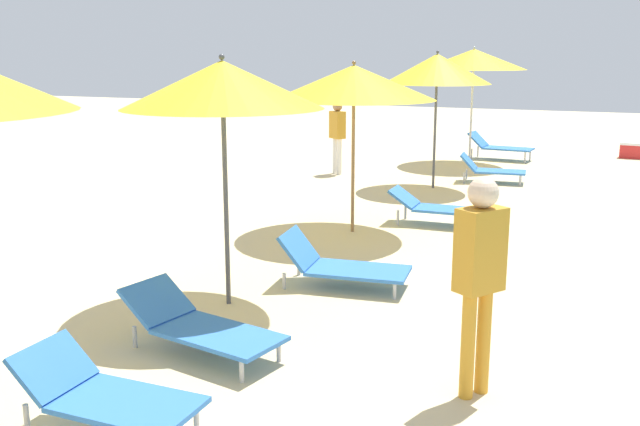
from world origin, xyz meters
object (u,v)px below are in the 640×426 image
(lounger_fifth_shoreside, at_px, (436,207))
(umbrella_farthest, at_px, (474,59))
(lounger_fourth_shoreside, at_px, (341,264))
(lounger_farthest_shoreside, at_px, (499,146))
(person_walking_mid, at_px, (337,130))
(umbrella_fifth, at_px, (354,83))
(lounger_sixth_shoreside, at_px, (491,169))
(lounger_third_shoreside, at_px, (105,394))
(cooler_box, at_px, (632,150))
(umbrella_fourth, at_px, (222,85))
(lounger_fourth_inland, at_px, (200,325))
(umbrella_sixth, at_px, (437,69))
(person_walking_far, at_px, (480,265))

(lounger_fifth_shoreside, bearing_deg, umbrella_farthest, 95.58)
(lounger_fourth_shoreside, relative_size, lounger_farthest_shoreside, 0.94)
(lounger_fifth_shoreside, height_order, person_walking_mid, person_walking_mid)
(umbrella_fifth, distance_m, lounger_sixth_shoreside, 5.54)
(lounger_third_shoreside, height_order, umbrella_fifth, umbrella_fifth)
(person_walking_mid, bearing_deg, lounger_fourth_shoreside, 58.81)
(umbrella_farthest, bearing_deg, cooler_box, 35.67)
(lounger_fifth_shoreside, bearing_deg, umbrella_fourth, -106.12)
(lounger_fourth_inland, relative_size, umbrella_sixth, 0.60)
(umbrella_fourth, distance_m, lounger_sixth_shoreside, 8.90)
(lounger_third_shoreside, height_order, lounger_fourth_shoreside, lounger_fourth_shoreside)
(umbrella_fourth, xyz_separation_m, lounger_fifth_shoreside, (1.12, 4.42, -2.02))
(umbrella_fifth, height_order, umbrella_sixth, umbrella_sixth)
(lounger_fourth_shoreside, height_order, lounger_fifth_shoreside, lounger_fourth_shoreside)
(umbrella_fourth, distance_m, umbrella_sixth, 7.51)
(umbrella_sixth, height_order, umbrella_farthest, umbrella_farthest)
(lounger_sixth_shoreside, bearing_deg, umbrella_fifth, -108.92)
(lounger_third_shoreside, xyz_separation_m, umbrella_fifth, (-0.56, 6.24, 1.88))
(person_walking_mid, distance_m, cooler_box, 8.00)
(umbrella_fifth, relative_size, lounger_fifth_shoreside, 1.70)
(lounger_third_shoreside, height_order, cooler_box, lounger_third_shoreside)
(umbrella_fourth, distance_m, lounger_fourth_inland, 2.43)
(lounger_fifth_shoreside, bearing_deg, lounger_farthest_shoreside, 90.58)
(umbrella_fourth, height_order, lounger_sixth_shoreside, umbrella_fourth)
(person_walking_far, bearing_deg, lounger_third_shoreside, 69.65)
(lounger_fifth_shoreside, distance_m, cooler_box, 9.57)
(umbrella_sixth, xyz_separation_m, umbrella_farthest, (-0.02, 3.50, 0.15))
(umbrella_sixth, bearing_deg, lounger_third_shoreside, -87.93)
(umbrella_fifth, height_order, lounger_sixth_shoreside, umbrella_fifth)
(umbrella_fifth, xyz_separation_m, person_walking_far, (2.77, -4.58, -1.15))
(lounger_farthest_shoreside, height_order, person_walking_mid, person_walking_mid)
(umbrella_fifth, bearing_deg, umbrella_fourth, -91.24)
(umbrella_fifth, relative_size, umbrella_sixth, 0.94)
(umbrella_fourth, relative_size, lounger_fifth_shoreside, 1.76)
(lounger_sixth_shoreside, relative_size, umbrella_farthest, 0.49)
(person_walking_far, bearing_deg, umbrella_fifth, -26.25)
(lounger_third_shoreside, distance_m, umbrella_sixth, 10.43)
(umbrella_sixth, relative_size, umbrella_farthest, 0.96)
(umbrella_sixth, bearing_deg, umbrella_farthest, 90.36)
(lounger_fourth_shoreside, xyz_separation_m, lounger_farthest_shoreside, (-0.10, 10.93, 0.08))
(lounger_farthest_shoreside, distance_m, person_walking_far, 13.19)
(lounger_third_shoreside, relative_size, umbrella_farthest, 0.46)
(lounger_fourth_inland, bearing_deg, lounger_fifth_shoreside, 93.91)
(lounger_fourth_shoreside, distance_m, cooler_box, 12.92)
(umbrella_farthest, bearing_deg, person_walking_mid, -131.68)
(umbrella_fourth, bearing_deg, lounger_fourth_inland, -70.42)
(lounger_fourth_inland, bearing_deg, lounger_fourth_shoreside, 89.57)
(umbrella_sixth, bearing_deg, cooler_box, 59.52)
(lounger_fourth_inland, bearing_deg, umbrella_sixth, 101.86)
(umbrella_sixth, height_order, person_walking_mid, umbrella_sixth)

